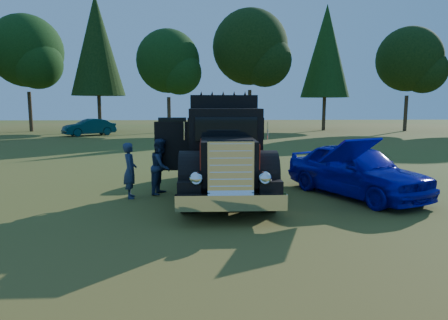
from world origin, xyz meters
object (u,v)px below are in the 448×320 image
(diamond_t_truck, at_px, (224,152))
(hotrod_coupe, at_px, (356,170))
(spectator_near, at_px, (130,170))
(distant_teal_car, at_px, (89,127))
(spectator_far, at_px, (161,166))

(diamond_t_truck, height_order, hotrod_coupe, diamond_t_truck)
(hotrod_coupe, bearing_deg, diamond_t_truck, 172.92)
(spectator_near, bearing_deg, distant_teal_car, 5.91)
(diamond_t_truck, distance_m, hotrod_coupe, 3.96)
(spectator_far, height_order, distant_teal_car, spectator_far)
(distant_teal_car, bearing_deg, spectator_near, -16.84)
(hotrod_coupe, distance_m, distant_teal_car, 28.18)
(distant_teal_car, bearing_deg, hotrod_coupe, -3.92)
(diamond_t_truck, height_order, spectator_near, diamond_t_truck)
(diamond_t_truck, bearing_deg, spectator_near, -170.70)
(diamond_t_truck, relative_size, hotrod_coupe, 1.45)
(hotrod_coupe, xyz_separation_m, distant_teal_car, (-14.71, 24.03, -0.06))
(spectator_near, xyz_separation_m, spectator_far, (0.85, 0.51, 0.04))
(hotrod_coupe, relative_size, spectator_far, 2.90)
(hotrod_coupe, bearing_deg, spectator_far, 174.71)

